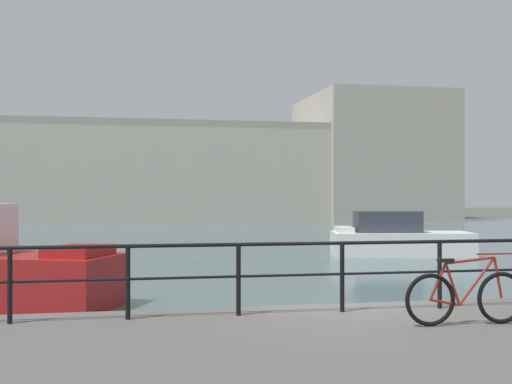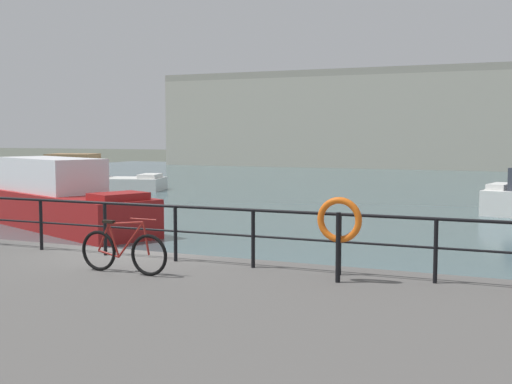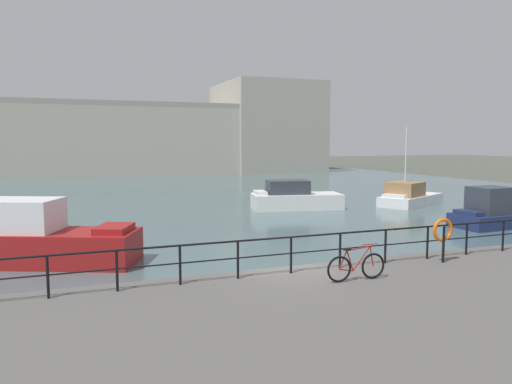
{
  "view_description": "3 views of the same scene",
  "coord_description": "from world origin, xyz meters",
  "px_view_note": "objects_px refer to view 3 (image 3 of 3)",
  "views": [
    {
      "loc": [
        -3.61,
        -10.49,
        2.75
      ],
      "look_at": [
        -0.64,
        4.31,
        2.81
      ],
      "focal_mm": 46.88,
      "sensor_mm": 36.0,
      "label": 1
    },
    {
      "loc": [
        7.59,
        -11.68,
        3.36
      ],
      "look_at": [
        0.25,
        5.65,
        1.74
      ],
      "focal_mm": 46.68,
      "sensor_mm": 36.0,
      "label": 2
    },
    {
      "loc": [
        -6.22,
        -13.36,
        4.74
      ],
      "look_at": [
        1.02,
        5.53,
        2.64
      ],
      "focal_mm": 34.72,
      "sensor_mm": 36.0,
      "label": 3
    }
  ],
  "objects_px": {
    "moored_harbor_tender": "(409,196)",
    "parked_bicycle": "(356,266)",
    "harbor_building": "(157,138)",
    "moored_red_daysailer": "(294,198)",
    "moored_green_narrowboat": "(8,238)",
    "moored_small_launch": "(495,213)",
    "life_ring_stand": "(443,231)"
  },
  "relations": [
    {
      "from": "life_ring_stand",
      "to": "parked_bicycle",
      "type": "bearing_deg",
      "value": -167.36
    },
    {
      "from": "moored_red_daysailer",
      "to": "harbor_building",
      "type": "bearing_deg",
      "value": -75.6
    },
    {
      "from": "moored_green_narrowboat",
      "to": "moored_small_launch",
      "type": "bearing_deg",
      "value": 22.53
    },
    {
      "from": "moored_harbor_tender",
      "to": "parked_bicycle",
      "type": "xyz_separation_m",
      "value": [
        -16.22,
        -18.48,
        0.67
      ]
    },
    {
      "from": "moored_red_daysailer",
      "to": "parked_bicycle",
      "type": "relative_size",
      "value": 3.68
    },
    {
      "from": "life_ring_stand",
      "to": "moored_red_daysailer",
      "type": "bearing_deg",
      "value": 78.46
    },
    {
      "from": "moored_red_daysailer",
      "to": "moored_harbor_tender",
      "type": "distance_m",
      "value": 8.81
    },
    {
      "from": "life_ring_stand",
      "to": "harbor_building",
      "type": "bearing_deg",
      "value": 88.38
    },
    {
      "from": "moored_green_narrowboat",
      "to": "life_ring_stand",
      "type": "height_order",
      "value": "moored_green_narrowboat"
    },
    {
      "from": "moored_small_launch",
      "to": "harbor_building",
      "type": "bearing_deg",
      "value": -81.37
    },
    {
      "from": "harbor_building",
      "to": "moored_red_daysailer",
      "type": "distance_m",
      "value": 42.73
    },
    {
      "from": "moored_red_daysailer",
      "to": "moored_green_narrowboat",
      "type": "relative_size",
      "value": 0.66
    },
    {
      "from": "harbor_building",
      "to": "parked_bicycle",
      "type": "height_order",
      "value": "harbor_building"
    },
    {
      "from": "harbor_building",
      "to": "moored_red_daysailer",
      "type": "xyz_separation_m",
      "value": [
        2.13,
        -42.45,
        -4.44
      ]
    },
    {
      "from": "moored_red_daysailer",
      "to": "moored_small_launch",
      "type": "xyz_separation_m",
      "value": [
        7.27,
        -10.52,
        0.03
      ]
    },
    {
      "from": "moored_small_launch",
      "to": "parked_bicycle",
      "type": "bearing_deg",
      "value": 30.57
    },
    {
      "from": "harbor_building",
      "to": "moored_harbor_tender",
      "type": "distance_m",
      "value": 45.27
    },
    {
      "from": "moored_small_launch",
      "to": "moored_green_narrowboat",
      "type": "bearing_deg",
      "value": -2.56
    },
    {
      "from": "harbor_building",
      "to": "moored_harbor_tender",
      "type": "bearing_deg",
      "value": -76.07
    },
    {
      "from": "moored_red_daysailer",
      "to": "moored_harbor_tender",
      "type": "relative_size",
      "value": 1.01
    },
    {
      "from": "moored_harbor_tender",
      "to": "life_ring_stand",
      "type": "relative_size",
      "value": 4.62
    },
    {
      "from": "moored_small_launch",
      "to": "parked_bicycle",
      "type": "relative_size",
      "value": 3.0
    },
    {
      "from": "harbor_building",
      "to": "moored_red_daysailer",
      "type": "relative_size",
      "value": 9.39
    },
    {
      "from": "moored_red_daysailer",
      "to": "parked_bicycle",
      "type": "bearing_deg",
      "value": 80.74
    },
    {
      "from": "moored_harbor_tender",
      "to": "harbor_building",
      "type": "bearing_deg",
      "value": -102.89
    },
    {
      "from": "harbor_building",
      "to": "life_ring_stand",
      "type": "bearing_deg",
      "value": -91.62
    },
    {
      "from": "moored_small_launch",
      "to": "moored_harbor_tender",
      "type": "relative_size",
      "value": 0.82
    },
    {
      "from": "moored_green_narrowboat",
      "to": "parked_bicycle",
      "type": "relative_size",
      "value": 5.56
    },
    {
      "from": "moored_green_narrowboat",
      "to": "moored_harbor_tender",
      "type": "relative_size",
      "value": 1.52
    },
    {
      "from": "moored_harbor_tender",
      "to": "parked_bicycle",
      "type": "height_order",
      "value": "moored_harbor_tender"
    },
    {
      "from": "harbor_building",
      "to": "moored_small_launch",
      "type": "relative_size",
      "value": 11.51
    },
    {
      "from": "moored_harbor_tender",
      "to": "parked_bicycle",
      "type": "distance_m",
      "value": 24.6
    }
  ]
}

